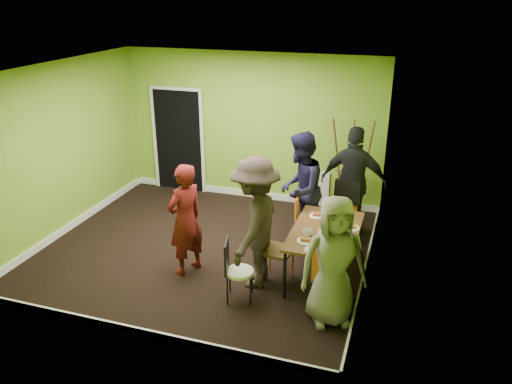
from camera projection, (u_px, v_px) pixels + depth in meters
ground at (206, 248)px, 7.93m from camera, size 5.00×5.00×0.00m
room_walls at (203, 190)px, 7.60m from camera, size 5.04×4.54×2.82m
dining_table at (325, 233)px, 6.89m from camera, size 0.90×1.50×0.75m
chair_left_far at (303, 220)px, 7.67m from camera, size 0.49×0.49×0.94m
chair_left_near at (272, 243)px, 6.91m from camera, size 0.45×0.45×1.00m
chair_back_end at (346, 199)px, 8.01m from camera, size 0.43×0.50×0.99m
chair_front_end at (328, 276)px, 6.24m from camera, size 0.47×0.47×0.89m
chair_bentwood at (235, 267)px, 6.49m from camera, size 0.41×0.40×0.85m
easel at (351, 169)px, 8.72m from camera, size 0.73×0.69×1.82m
plate_near_left at (318, 216)px, 7.28m from camera, size 0.24×0.24×0.01m
plate_near_right at (306, 241)px, 6.56m from camera, size 0.24×0.24×0.01m
plate_far_back at (328, 214)px, 7.35m from camera, size 0.22×0.22×0.01m
plate_far_front at (314, 250)px, 6.34m from camera, size 0.23×0.23×0.01m
plate_wall_back at (351, 228)px, 6.92m from camera, size 0.25×0.25×0.01m
plate_wall_front at (340, 240)px, 6.57m from camera, size 0.22×0.22×0.01m
thermos at (326, 222)px, 6.85m from camera, size 0.06×0.06×0.22m
blue_bottle at (336, 238)px, 6.42m from camera, size 0.08×0.08×0.22m
orange_bottle at (325, 223)px, 6.97m from camera, size 0.03×0.03×0.08m
glass_mid at (324, 218)px, 7.11m from camera, size 0.07×0.07×0.09m
glass_back at (342, 218)px, 7.11m from camera, size 0.06×0.06×0.10m
glass_front at (330, 247)px, 6.32m from camera, size 0.06×0.06×0.10m
cup_a at (307, 232)px, 6.69m from camera, size 0.13×0.13×0.10m
cup_b at (336, 224)px, 6.93m from camera, size 0.11×0.11×0.10m
person_standing at (185, 220)px, 7.00m from camera, size 0.60×0.71×1.65m
person_left_far at (300, 189)px, 7.81m from camera, size 0.71×0.90×1.83m
person_left_near at (255, 223)px, 6.68m from camera, size 0.71×1.21×1.84m
person_back_end at (354, 182)px, 8.09m from camera, size 1.10×0.50×1.84m
person_front_end at (334, 261)px, 5.92m from camera, size 0.95×0.81×1.66m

